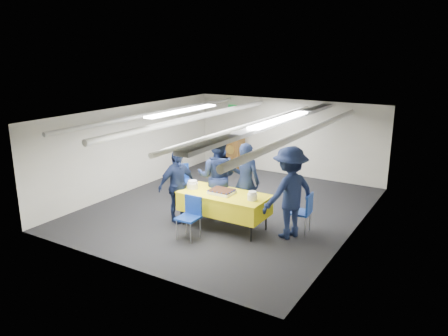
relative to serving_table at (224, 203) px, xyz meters
The scene contains 14 objects.
ground 1.33m from the serving_table, 116.35° to the left, with size 7.00×7.00×0.00m, color black.
room_shell 1.99m from the serving_table, 106.53° to the left, with size 6.00×7.00×2.30m.
serving_table is the anchor object (origin of this frame).
sheet_cake 0.26m from the serving_table, 151.86° to the right, with size 0.52×0.40×0.09m.
plate_stack_left 0.83m from the serving_table, behind, with size 0.24×0.24×0.18m.
plate_stack_right 0.76m from the serving_table, ahead, with size 0.20×0.20×0.18m.
podium 4.64m from the serving_table, 117.36° to the left, with size 0.62×0.53×1.25m.
chair_near 0.86m from the serving_table, 111.33° to the right, with size 0.42×0.42×0.87m.
chair_right 1.69m from the serving_table, 20.51° to the left, with size 0.45×0.45×0.87m.
chair_left 2.29m from the serving_table, 149.92° to the left, with size 0.59×0.59×0.87m.
sailor_a 0.73m from the serving_table, 73.71° to the left, with size 0.65×0.43×1.78m, color black.
sailor_b 0.79m from the serving_table, 134.41° to the left, with size 0.92×0.72×1.89m, color black.
sailor_c 1.13m from the serving_table, 168.44° to the right, with size 0.96×0.40×1.64m, color black.
sailor_d 1.45m from the serving_table, 11.72° to the left, with size 1.23×0.70×1.90m, color black.
Camera 1 is at (5.09, -8.60, 3.75)m, focal length 35.00 mm.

